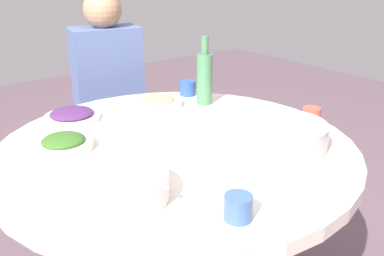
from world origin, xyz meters
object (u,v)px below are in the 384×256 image
at_px(dish_shrimp, 157,102).
at_px(dish_greens, 64,143).
at_px(tea_cup_near, 311,115).
at_px(diner_left, 108,78).
at_px(dish_eggplant, 72,115).
at_px(rice_bowl, 282,134).
at_px(soup_bowl, 118,188).
at_px(green_bottle, 204,77).
at_px(tea_cup_side, 188,88).
at_px(tea_cup_far, 238,207).
at_px(stool_for_diner_left, 115,172).
at_px(round_dining_table, 177,181).

bearing_deg(dish_shrimp, dish_greens, -158.64).
bearing_deg(tea_cup_near, diner_left, 108.68).
bearing_deg(dish_eggplant, dish_greens, -117.59).
bearing_deg(diner_left, rice_bowl, -86.02).
distance_m(soup_bowl, dish_greens, 0.39).
distance_m(green_bottle, tea_cup_near, 0.48).
height_order(dish_eggplant, tea_cup_side, tea_cup_side).
bearing_deg(tea_cup_far, rice_bowl, 29.16).
relative_size(green_bottle, diner_left, 0.38).
bearing_deg(tea_cup_far, tea_cup_side, 60.46).
xyz_separation_m(rice_bowl, tea_cup_far, (-0.41, -0.23, -0.01)).
distance_m(dish_eggplant, dish_shrimp, 0.36).
relative_size(tea_cup_near, tea_cup_side, 0.92).
relative_size(dish_shrimp, tea_cup_near, 3.15).
height_order(rice_bowl, dish_shrimp, rice_bowl).
height_order(green_bottle, tea_cup_side, green_bottle).
relative_size(dish_eggplant, dish_shrimp, 1.01).
distance_m(rice_bowl, dish_shrimp, 0.62).
bearing_deg(stool_for_diner_left, dish_greens, -125.90).
relative_size(rice_bowl, green_bottle, 1.01).
distance_m(round_dining_table, dish_eggplant, 0.51).
relative_size(dish_eggplant, green_bottle, 0.74).
relative_size(green_bottle, tea_cup_far, 4.17).
height_order(tea_cup_far, tea_cup_side, tea_cup_side).
bearing_deg(round_dining_table, rice_bowl, -41.40).
xyz_separation_m(rice_bowl, dish_eggplant, (-0.46, 0.67, -0.03)).
distance_m(dish_greens, diner_left, 0.87).
relative_size(tea_cup_near, tea_cup_far, 0.97).
relative_size(round_dining_table, tea_cup_side, 16.48).
distance_m(round_dining_table, rice_bowl, 0.40).
bearing_deg(stool_for_diner_left, diner_left, 180.00).
distance_m(round_dining_table, diner_left, 0.93).
bearing_deg(round_dining_table, dish_eggplant, 113.70).
bearing_deg(diner_left, tea_cup_near, -71.32).
bearing_deg(dish_shrimp, round_dining_table, -113.41).
xyz_separation_m(rice_bowl, dish_shrimp, (-0.10, 0.61, -0.03)).
xyz_separation_m(dish_shrimp, tea_cup_side, (0.20, 0.05, 0.02)).
bearing_deg(dish_shrimp, tea_cup_near, -54.44).
bearing_deg(tea_cup_far, tea_cup_near, 25.25).
relative_size(stool_for_diner_left, diner_left, 0.61).
distance_m(rice_bowl, dish_eggplant, 0.82).
height_order(dish_shrimp, tea_cup_far, tea_cup_far).
relative_size(rice_bowl, diner_left, 0.39).
distance_m(round_dining_table, dish_shrimp, 0.45).
relative_size(dish_eggplant, tea_cup_side, 2.93).
height_order(dish_shrimp, tea_cup_near, tea_cup_near).
bearing_deg(dish_eggplant, tea_cup_near, -38.48).
xyz_separation_m(tea_cup_far, diner_left, (0.33, 1.36, -0.02)).
relative_size(dish_greens, stool_for_diner_left, 0.42).
xyz_separation_m(rice_bowl, soup_bowl, (-0.59, 0.03, -0.01)).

